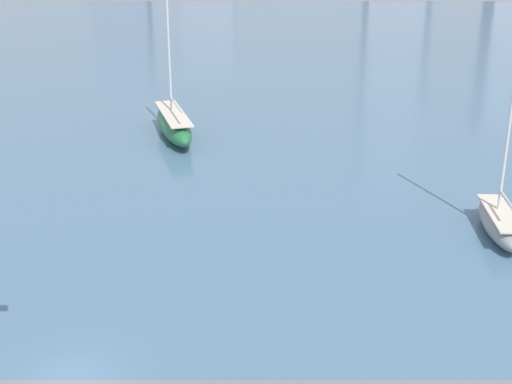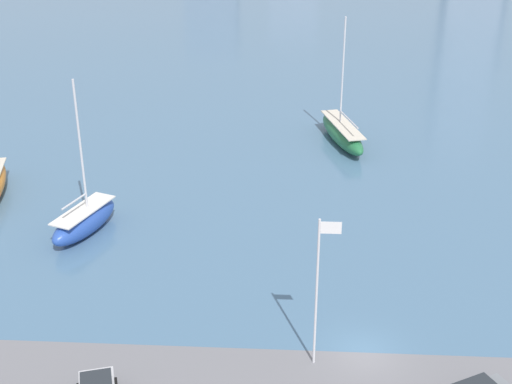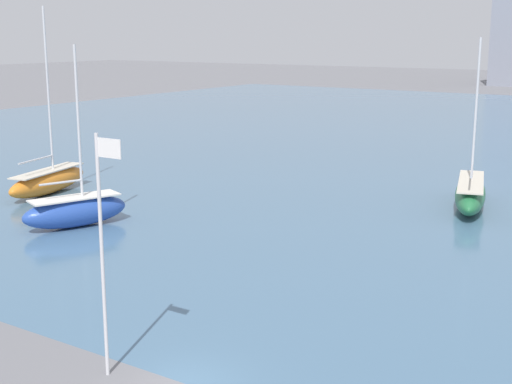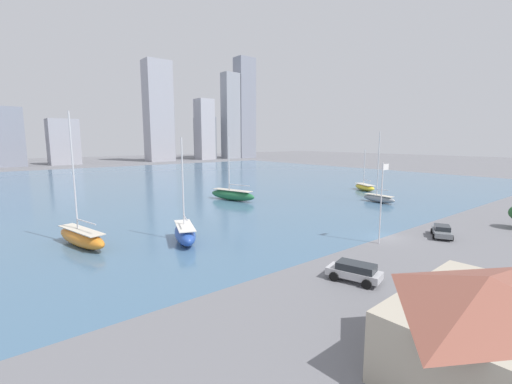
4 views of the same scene
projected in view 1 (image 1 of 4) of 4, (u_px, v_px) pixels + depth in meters
ground_plane at (68, 381)px, 27.96m from camera, size 500.00×500.00×0.00m
harbor_water at (197, 58)px, 93.35m from camera, size 180.00×140.00×0.00m
sailboat_gray at (496, 220)px, 40.61m from camera, size 2.23×7.04×13.52m
sailboat_green at (170, 124)px, 58.86m from camera, size 5.06×10.98×12.62m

